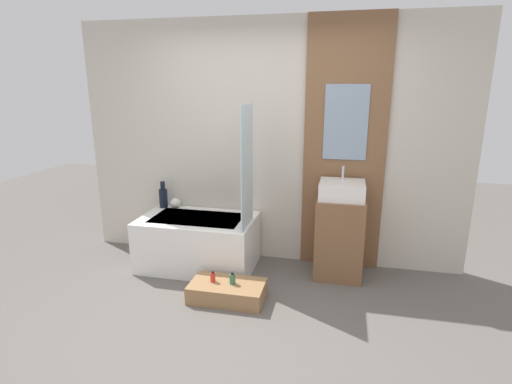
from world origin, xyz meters
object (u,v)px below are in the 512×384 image
(vase_tall_dark, at_px, (163,197))
(bottle_soap_secondary, at_px, (232,279))
(sink, at_px, (342,190))
(bathtub, at_px, (198,242))
(bottle_soap_primary, at_px, (213,277))
(wooden_step_bench, at_px, (227,291))
(vase_round_light, at_px, (175,203))

(vase_tall_dark, xyz_separation_m, bottle_soap_secondary, (1.07, -0.89, -0.46))
(sink, relative_size, bottle_soap_secondary, 3.87)
(bathtub, distance_m, bottle_soap_primary, 0.72)
(sink, height_order, vase_tall_dark, sink)
(bathtub, xyz_separation_m, wooden_step_bench, (0.51, -0.62, -0.20))
(bathtub, distance_m, vase_tall_dark, 0.70)
(vase_tall_dark, distance_m, vase_round_light, 0.16)
(sink, relative_size, vase_round_light, 3.69)
(wooden_step_bench, bearing_deg, bottle_soap_secondary, -0.00)
(wooden_step_bench, relative_size, bottle_soap_primary, 6.46)
(vase_round_light, relative_size, bottle_soap_primary, 1.13)
(sink, distance_m, bottle_soap_primary, 1.51)
(vase_round_light, bearing_deg, sink, -4.45)
(bathtub, xyz_separation_m, vase_round_light, (-0.36, 0.26, 0.33))
(bathtub, height_order, bottle_soap_primary, bathtub)
(vase_round_light, relative_size, bottle_soap_secondary, 1.05)
(bathtub, bearing_deg, vase_round_light, 144.08)
(wooden_step_bench, relative_size, vase_tall_dark, 2.25)
(sink, distance_m, bottle_soap_secondary, 1.38)
(vase_tall_dark, bearing_deg, wooden_step_bench, -41.17)
(wooden_step_bench, bearing_deg, vase_round_light, 134.67)
(vase_round_light, bearing_deg, bathtub, -35.92)
(bathtub, relative_size, bottle_soap_primary, 11.51)
(bottle_soap_primary, xyz_separation_m, bottle_soap_secondary, (0.19, -0.00, 0.00))
(bottle_soap_secondary, bearing_deg, vase_round_light, 136.31)
(bathtub, distance_m, wooden_step_bench, 0.82)
(bottle_soap_primary, distance_m, bottle_soap_secondary, 0.19)
(bathtub, height_order, wooden_step_bench, bathtub)
(bottle_soap_primary, relative_size, bottle_soap_secondary, 0.93)
(sink, xyz_separation_m, bottle_soap_primary, (-1.12, -0.74, -0.70))
(bathtub, xyz_separation_m, vase_tall_dark, (-0.51, 0.27, 0.40))
(sink, bearing_deg, bottle_soap_primary, -146.68)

